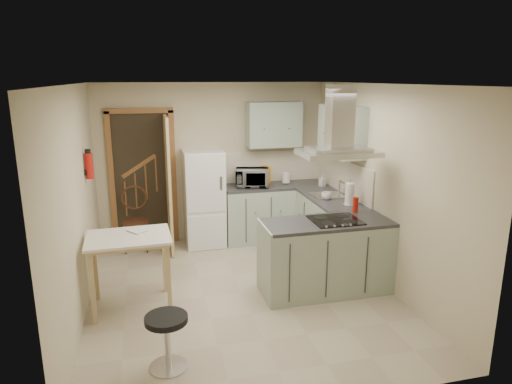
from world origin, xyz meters
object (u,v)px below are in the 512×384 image
object	(u,v)px
drop_leaf_table	(131,272)
peninsula	(326,256)
bentwood_chair	(136,222)
stool	(167,342)
microwave	(252,178)
extractor_hood	(338,153)
fridge	(204,198)

from	to	relation	value
drop_leaf_table	peninsula	bearing A→B (deg)	-5.52
drop_leaf_table	bentwood_chair	distance (m)	1.83
peninsula	drop_leaf_table	bearing A→B (deg)	176.38
stool	microwave	world-z (taller)	microwave
extractor_hood	microwave	bearing A→B (deg)	106.03
peninsula	microwave	size ratio (longest dim) A/B	3.04
drop_leaf_table	bentwood_chair	size ratio (longest dim) A/B	1.03
peninsula	fridge	bearing A→B (deg)	121.74
bentwood_chair	microwave	world-z (taller)	microwave
drop_leaf_table	microwave	world-z (taller)	microwave
drop_leaf_table	microwave	distance (m)	2.66
drop_leaf_table	stool	xyz separation A→B (m)	(0.33, -1.26, -0.17)
fridge	bentwood_chair	xyz separation A→B (m)	(-1.05, -0.01, -0.31)
drop_leaf_table	stool	bearing A→B (deg)	-77.23
drop_leaf_table	fridge	bearing A→B (deg)	57.41
microwave	fridge	bearing A→B (deg)	-169.22
peninsula	bentwood_chair	world-z (taller)	peninsula
fridge	peninsula	distance (m)	2.35
extractor_hood	stool	xyz separation A→B (m)	(-2.08, -1.11, -1.46)
fridge	bentwood_chair	world-z (taller)	fridge
extractor_hood	microwave	size ratio (longest dim) A/B	1.77
microwave	drop_leaf_table	bearing A→B (deg)	-123.14
peninsula	stool	xyz separation A→B (m)	(-1.98, -1.11, -0.19)
fridge	extractor_hood	distance (m)	2.57
fridge	stool	size ratio (longest dim) A/B	2.89
peninsula	microwave	bearing A→B (deg)	103.29
peninsula	microwave	xyz separation A→B (m)	(-0.46, 1.96, 0.59)
fridge	drop_leaf_table	xyz separation A→B (m)	(-1.09, -1.83, -0.32)
drop_leaf_table	bentwood_chair	xyz separation A→B (m)	(0.04, 1.83, 0.02)
bentwood_chair	microwave	size ratio (longest dim) A/B	1.75
peninsula	drop_leaf_table	distance (m)	2.32
fridge	bentwood_chair	bearing A→B (deg)	-179.63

